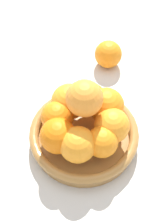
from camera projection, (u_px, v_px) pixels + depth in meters
The scene contains 4 objects.
ground_plane at pixel (84, 140), 0.75m from camera, with size 4.00×4.00×0.00m, color beige.
fruit_bowl at pixel (84, 135), 0.73m from camera, with size 0.25×0.25×0.04m.
orange_pile at pixel (84, 117), 0.68m from camera, with size 0.20×0.20×0.14m.
stray_orange at pixel (108, 54), 0.87m from camera, with size 0.08×0.08×0.08m, color orange.
Camera 1 is at (-0.38, -0.03, 0.65)m, focal length 50.00 mm.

